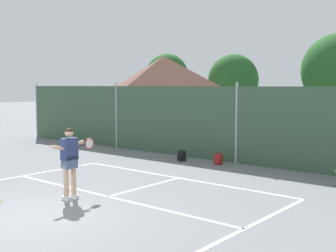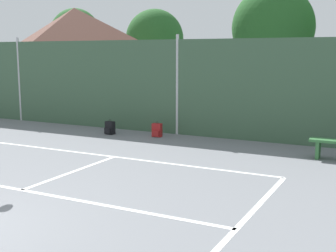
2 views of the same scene
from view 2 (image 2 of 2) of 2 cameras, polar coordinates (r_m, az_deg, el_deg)
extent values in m
cube|color=white|center=(11.04, -6.81, -3.87)|extent=(8.20, 0.10, 0.01)
cube|color=white|center=(8.78, -17.95, -7.70)|extent=(8.20, 0.10, 0.01)
cube|color=white|center=(9.84, -11.82, -5.63)|extent=(0.10, 2.97, 0.01)
cube|color=#38563D|center=(13.83, 1.19, 4.89)|extent=(26.00, 0.05, 2.90)
cylinder|color=#B2B2B7|center=(17.66, -18.25, 5.61)|extent=(0.09, 0.09, 3.05)
cylinder|color=#B2B2B7|center=(13.83, 1.19, 5.20)|extent=(0.09, 0.09, 3.05)
cube|color=silver|center=(22.20, -11.51, 6.12)|extent=(5.52, 4.20, 2.73)
pyramid|color=brown|center=(22.20, -11.71, 12.04)|extent=(5.96, 4.54, 1.85)
cylinder|color=brown|center=(29.24, -11.46, 6.30)|extent=(0.36, 0.36, 2.20)
ellipsoid|color=#235623|center=(29.23, -11.62, 11.18)|extent=(3.28, 2.95, 3.28)
cylinder|color=brown|center=(26.13, -1.69, 5.78)|extent=(0.36, 0.36, 1.85)
ellipsoid|color=#235623|center=(26.10, -1.71, 10.93)|extent=(3.35, 3.01, 3.35)
cylinder|color=brown|center=(23.64, 12.86, 5.36)|extent=(0.36, 0.36, 2.00)
ellipsoid|color=#235623|center=(23.63, 13.11, 12.03)|extent=(4.12, 3.70, 4.12)
cube|color=black|center=(14.08, -7.33, -0.22)|extent=(0.30, 0.22, 0.40)
cube|color=black|center=(14.01, -7.65, -0.61)|extent=(0.23, 0.09, 0.18)
torus|color=black|center=(14.05, -7.35, 0.66)|extent=(0.09, 0.03, 0.09)
cube|color=maroon|center=(13.55, -1.39, -0.52)|extent=(0.29, 0.20, 0.40)
cube|color=maroon|center=(13.46, -1.60, -0.94)|extent=(0.23, 0.08, 0.18)
torus|color=black|center=(13.51, -1.40, 0.40)|extent=(0.09, 0.02, 0.09)
cube|color=#336B38|center=(11.33, 18.43, -2.80)|extent=(0.08, 0.32, 0.45)
camera|label=1|loc=(3.10, 154.06, 0.26)|focal=46.78mm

